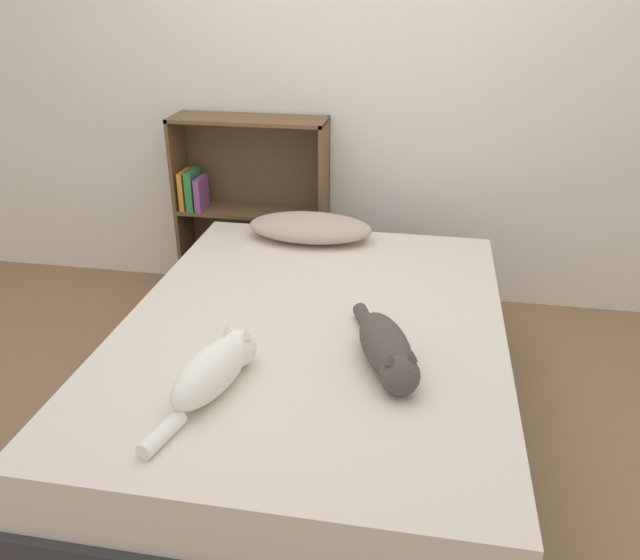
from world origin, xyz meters
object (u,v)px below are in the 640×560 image
pillow (310,227)px  cat_light (215,369)px  bed (314,380)px  bookshelf (250,206)px  cat_dark (387,350)px

pillow → cat_light: bearing=-92.6°
bed → bookshelf: 1.40m
pillow → cat_dark: cat_dark is taller
bed → cat_dark: 0.53m
cat_light → cat_dark: same height
pillow → cat_dark: 1.15m
bed → bookshelf: bookshelf is taller
pillow → cat_light: cat_light is taller
cat_light → bookshelf: (-0.38, 1.71, -0.08)m
bed → pillow: 0.87m
bed → pillow: bearing=101.7°
pillow → bookshelf: bearing=134.1°
bed → pillow: pillow is taller
cat_dark → bookshelf: size_ratio=0.53×
pillow → bookshelf: (-0.43, 0.45, -0.07)m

